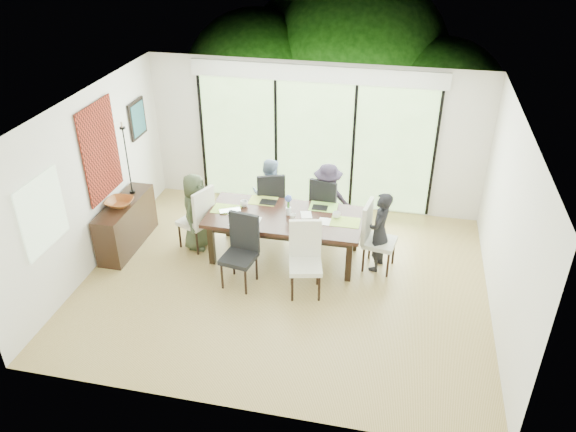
% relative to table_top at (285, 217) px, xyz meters
% --- Properties ---
extents(floor, '(6.00, 5.00, 0.01)m').
position_rel_table_top_xyz_m(floor, '(0.14, -0.66, -0.73)').
color(floor, olive).
rests_on(floor, ground).
extents(ceiling, '(6.00, 5.00, 0.01)m').
position_rel_table_top_xyz_m(ceiling, '(0.14, -0.66, 1.98)').
color(ceiling, white).
rests_on(ceiling, wall_back).
extents(wall_back, '(6.00, 0.02, 2.70)m').
position_rel_table_top_xyz_m(wall_back, '(0.14, 1.85, 0.62)').
color(wall_back, silver).
rests_on(wall_back, floor).
extents(wall_front, '(6.00, 0.02, 2.70)m').
position_rel_table_top_xyz_m(wall_front, '(0.14, -3.17, 0.62)').
color(wall_front, beige).
rests_on(wall_front, floor).
extents(wall_left, '(0.02, 5.00, 2.70)m').
position_rel_table_top_xyz_m(wall_left, '(-2.87, -0.66, 0.62)').
color(wall_left, silver).
rests_on(wall_left, floor).
extents(wall_right, '(0.02, 5.00, 2.70)m').
position_rel_table_top_xyz_m(wall_right, '(3.15, -0.66, 0.62)').
color(wall_right, silver).
rests_on(wall_right, floor).
extents(glass_doors, '(4.20, 0.02, 2.30)m').
position_rel_table_top_xyz_m(glass_doors, '(0.14, 1.81, 0.47)').
color(glass_doors, '#598C3F').
rests_on(glass_doors, wall_back).
extents(blinds_header, '(4.40, 0.06, 0.28)m').
position_rel_table_top_xyz_m(blinds_header, '(0.14, 1.80, 1.77)').
color(blinds_header, white).
rests_on(blinds_header, wall_back).
extents(mullion_a, '(0.05, 0.04, 2.30)m').
position_rel_table_top_xyz_m(mullion_a, '(-1.96, 1.80, 0.47)').
color(mullion_a, black).
rests_on(mullion_a, wall_back).
extents(mullion_b, '(0.05, 0.04, 2.30)m').
position_rel_table_top_xyz_m(mullion_b, '(-0.56, 1.80, 0.47)').
color(mullion_b, black).
rests_on(mullion_b, wall_back).
extents(mullion_c, '(0.05, 0.04, 2.30)m').
position_rel_table_top_xyz_m(mullion_c, '(0.84, 1.80, 0.47)').
color(mullion_c, black).
rests_on(mullion_c, wall_back).
extents(mullion_d, '(0.05, 0.04, 2.30)m').
position_rel_table_top_xyz_m(mullion_d, '(2.24, 1.80, 0.47)').
color(mullion_d, black).
rests_on(mullion_d, wall_back).
extents(side_window, '(0.02, 0.90, 1.00)m').
position_rel_table_top_xyz_m(side_window, '(-2.83, -1.86, 0.77)').
color(side_window, '#8CAD7F').
rests_on(side_window, wall_left).
extents(deck, '(6.00, 1.80, 0.10)m').
position_rel_table_top_xyz_m(deck, '(0.14, 2.74, -0.78)').
color(deck, brown).
rests_on(deck, ground).
extents(rail_top, '(6.00, 0.08, 0.06)m').
position_rel_table_top_xyz_m(rail_top, '(0.14, 3.54, -0.18)').
color(rail_top, '#503A22').
rests_on(rail_top, deck).
extents(foliage_left, '(3.20, 3.20, 3.20)m').
position_rel_table_top_xyz_m(foliage_left, '(-1.66, 4.54, 0.71)').
color(foliage_left, '#14380F').
rests_on(foliage_left, ground).
extents(foliage_mid, '(4.00, 4.00, 4.00)m').
position_rel_table_top_xyz_m(foliage_mid, '(0.54, 5.14, 1.07)').
color(foliage_mid, '#14380F').
rests_on(foliage_mid, ground).
extents(foliage_right, '(2.80, 2.80, 2.80)m').
position_rel_table_top_xyz_m(foliage_right, '(2.34, 4.34, 0.53)').
color(foliage_right, '#14380F').
rests_on(foliage_right, ground).
extents(foliage_far, '(3.60, 3.60, 3.60)m').
position_rel_table_top_xyz_m(foliage_far, '(-0.46, 5.84, 0.89)').
color(foliage_far, '#14380F').
rests_on(foliage_far, ground).
extents(table_top, '(2.43, 1.12, 0.06)m').
position_rel_table_top_xyz_m(table_top, '(0.00, 0.00, 0.00)').
color(table_top, black).
rests_on(table_top, floor).
extents(table_apron, '(2.23, 0.91, 0.10)m').
position_rel_table_top_xyz_m(table_apron, '(0.00, 0.00, -0.09)').
color(table_apron, black).
rests_on(table_apron, floor).
extents(table_leg_fl, '(0.09, 0.09, 0.70)m').
position_rel_table_top_xyz_m(table_leg_fl, '(-1.08, -0.43, -0.38)').
color(table_leg_fl, black).
rests_on(table_leg_fl, floor).
extents(table_leg_fr, '(0.09, 0.09, 0.70)m').
position_rel_table_top_xyz_m(table_leg_fr, '(1.08, -0.43, -0.38)').
color(table_leg_fr, black).
rests_on(table_leg_fr, floor).
extents(table_leg_bl, '(0.09, 0.09, 0.70)m').
position_rel_table_top_xyz_m(table_leg_bl, '(-1.08, 0.43, -0.38)').
color(table_leg_bl, black).
rests_on(table_leg_bl, floor).
extents(table_leg_br, '(0.09, 0.09, 0.70)m').
position_rel_table_top_xyz_m(table_leg_br, '(1.08, 0.43, -0.38)').
color(table_leg_br, black).
rests_on(table_leg_br, floor).
extents(chair_left_end, '(0.61, 0.61, 1.12)m').
position_rel_table_top_xyz_m(chair_left_end, '(-1.50, 0.00, -0.17)').
color(chair_left_end, silver).
rests_on(chair_left_end, floor).
extents(chair_right_end, '(0.54, 0.54, 1.12)m').
position_rel_table_top_xyz_m(chair_right_end, '(1.50, 0.00, -0.17)').
color(chair_right_end, beige).
rests_on(chair_right_end, floor).
extents(chair_far_left, '(0.60, 0.60, 1.12)m').
position_rel_table_top_xyz_m(chair_far_left, '(-0.45, 0.85, -0.17)').
color(chair_far_left, black).
rests_on(chair_far_left, floor).
extents(chair_far_right, '(0.56, 0.56, 1.12)m').
position_rel_table_top_xyz_m(chair_far_right, '(0.55, 0.85, -0.17)').
color(chair_far_right, black).
rests_on(chair_far_right, floor).
extents(chair_near_left, '(0.54, 0.54, 1.12)m').
position_rel_table_top_xyz_m(chair_near_left, '(-0.50, -0.87, -0.17)').
color(chair_near_left, black).
rests_on(chair_near_left, floor).
extents(chair_near_right, '(0.56, 0.56, 1.12)m').
position_rel_table_top_xyz_m(chair_near_right, '(0.50, -0.87, -0.17)').
color(chair_near_right, white).
rests_on(chair_near_right, floor).
extents(person_left_end, '(0.44, 0.64, 1.31)m').
position_rel_table_top_xyz_m(person_left_end, '(-1.48, 0.00, -0.08)').
color(person_left_end, '#3B462F').
rests_on(person_left_end, floor).
extents(person_right_end, '(0.52, 0.68, 1.31)m').
position_rel_table_top_xyz_m(person_right_end, '(1.48, 0.00, -0.08)').
color(person_right_end, black).
rests_on(person_right_end, floor).
extents(person_far_left, '(0.64, 0.43, 1.31)m').
position_rel_table_top_xyz_m(person_far_left, '(-0.45, 0.83, -0.08)').
color(person_far_left, '#7288A5').
rests_on(person_far_left, floor).
extents(person_far_right, '(0.67, 0.48, 1.31)m').
position_rel_table_top_xyz_m(person_far_right, '(0.55, 0.83, -0.08)').
color(person_far_right, '#271F2F').
rests_on(person_far_right, floor).
extents(placemat_left, '(0.45, 0.32, 0.01)m').
position_rel_table_top_xyz_m(placemat_left, '(-0.95, 0.00, 0.03)').
color(placemat_left, '#8CAF3E').
rests_on(placemat_left, table_top).
extents(placemat_right, '(0.45, 0.32, 0.01)m').
position_rel_table_top_xyz_m(placemat_right, '(0.95, 0.00, 0.03)').
color(placemat_right, '#8FAF3E').
rests_on(placemat_right, table_top).
extents(placemat_far_l, '(0.45, 0.32, 0.01)m').
position_rel_table_top_xyz_m(placemat_far_l, '(-0.45, 0.40, 0.03)').
color(placemat_far_l, '#A6B942').
rests_on(placemat_far_l, table_top).
extents(placemat_far_r, '(0.45, 0.32, 0.01)m').
position_rel_table_top_xyz_m(placemat_far_r, '(0.55, 0.40, 0.03)').
color(placemat_far_r, '#86C747').
rests_on(placemat_far_r, table_top).
extents(placemat_paper, '(0.45, 0.32, 0.01)m').
position_rel_table_top_xyz_m(placemat_paper, '(-0.55, -0.30, 0.03)').
color(placemat_paper, white).
rests_on(placemat_paper, table_top).
extents(tablet_far_l, '(0.26, 0.18, 0.01)m').
position_rel_table_top_xyz_m(tablet_far_l, '(-0.35, 0.35, 0.04)').
color(tablet_far_l, black).
rests_on(tablet_far_l, table_top).
extents(tablet_far_r, '(0.24, 0.17, 0.01)m').
position_rel_table_top_xyz_m(tablet_far_r, '(0.50, 0.35, 0.04)').
color(tablet_far_r, black).
rests_on(tablet_far_r, table_top).
extents(papers, '(0.30, 0.22, 0.00)m').
position_rel_table_top_xyz_m(papers, '(0.70, -0.05, 0.03)').
color(papers, white).
rests_on(papers, table_top).
extents(platter_base, '(0.26, 0.26, 0.02)m').
position_rel_table_top_xyz_m(platter_base, '(-0.55, -0.30, 0.05)').
color(platter_base, white).
rests_on(platter_base, table_top).
extents(platter_snacks, '(0.20, 0.20, 0.01)m').
position_rel_table_top_xyz_m(platter_snacks, '(-0.55, -0.30, 0.07)').
color(platter_snacks, orange).
rests_on(platter_snacks, table_top).
extents(vase, '(0.08, 0.08, 0.12)m').
position_rel_table_top_xyz_m(vase, '(0.05, 0.05, 0.09)').
color(vase, silver).
rests_on(vase, table_top).
extents(hyacinth_stems, '(0.04, 0.04, 0.16)m').
position_rel_table_top_xyz_m(hyacinth_stems, '(0.05, 0.05, 0.21)').
color(hyacinth_stems, '#337226').
rests_on(hyacinth_stems, table_top).
extents(hyacinth_blooms, '(0.11, 0.11, 0.11)m').
position_rel_table_top_xyz_m(hyacinth_blooms, '(0.05, 0.05, 0.31)').
color(hyacinth_blooms, '#4A5DB9').
rests_on(hyacinth_blooms, table_top).
extents(laptop, '(0.40, 0.34, 0.03)m').
position_rel_table_top_xyz_m(laptop, '(-0.85, -0.10, 0.04)').
color(laptop, silver).
rests_on(laptop, table_top).
extents(cup_a, '(0.17, 0.17, 0.10)m').
position_rel_table_top_xyz_m(cup_a, '(-0.70, 0.15, 0.08)').
color(cup_a, white).
rests_on(cup_a, table_top).
extents(cup_b, '(0.12, 0.12, 0.09)m').
position_rel_table_top_xyz_m(cup_b, '(0.15, -0.10, 0.08)').
color(cup_b, white).
rests_on(cup_b, table_top).
extents(cup_c, '(0.18, 0.18, 0.10)m').
position_rel_table_top_xyz_m(cup_c, '(0.80, 0.10, 0.08)').
color(cup_c, white).
rests_on(cup_c, table_top).
extents(book, '(0.22, 0.26, 0.02)m').
position_rel_table_top_xyz_m(book, '(0.25, 0.05, 0.04)').
color(book, white).
rests_on(book, table_top).
extents(sideboard, '(0.40, 1.44, 0.81)m').
position_rel_table_top_xyz_m(sideboard, '(-2.62, -0.23, -0.33)').
color(sideboard, black).
rests_on(sideboard, floor).
extents(bowl, '(0.43, 0.43, 0.10)m').
position_rel_table_top_xyz_m(bowl, '(-2.62, -0.33, 0.13)').
color(bowl, brown).
rests_on(bowl, sideboard).
extents(candlestick_base, '(0.09, 0.09, 0.04)m').
position_rel_table_top_xyz_m(candlestick_base, '(-2.62, 0.12, 0.10)').
color(candlestick_base, black).
rests_on(candlestick_base, sideboard).
extents(candlestick_shaft, '(0.02, 0.02, 1.12)m').
position_rel_table_top_xyz_m(candlestick_shaft, '(-2.62, 0.12, 0.66)').
color(candlestick_shaft, black).
rests_on(candlestick_shaft, sideboard).
extents(candlestick_pan, '(0.09, 0.09, 0.03)m').
position_rel_table_top_xyz_m(candlestick_pan, '(-2.62, 0.12, 1.22)').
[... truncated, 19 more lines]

